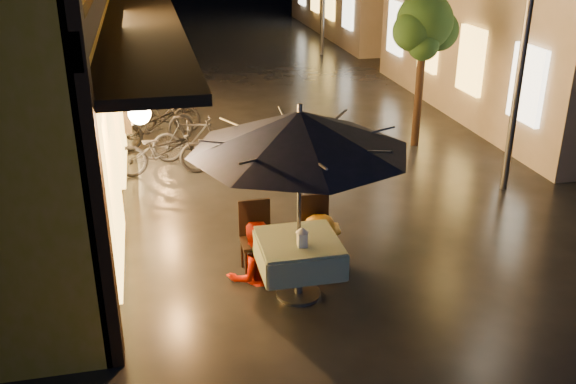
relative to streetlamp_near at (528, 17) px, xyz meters
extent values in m
plane|color=black|center=(-3.00, -2.00, -2.92)|extent=(90.00, 90.00, 0.00)
cube|color=black|center=(-5.90, 2.00, -0.17)|extent=(1.20, 10.50, 0.12)
cube|color=#EFB245|center=(-6.44, -1.50, -1.52)|extent=(0.10, 2.20, 2.40)
cube|color=#EFB245|center=(-6.44, 2.00, -1.52)|extent=(0.10, 2.20, 2.40)
cube|color=#EFB245|center=(-6.44, 5.50, -1.52)|extent=(0.10, 2.20, 2.40)
cube|color=#EFB245|center=(0.95, 1.20, -1.42)|extent=(0.10, 1.00, 1.40)
cube|color=#EFB245|center=(0.95, 3.40, -1.42)|extent=(0.10, 1.00, 1.40)
cube|color=#EFB245|center=(0.95, 5.60, -1.42)|extent=(0.10, 1.00, 1.40)
cube|color=#EFB245|center=(0.95, 7.80, -1.42)|extent=(0.10, 1.00, 1.40)
cube|color=#EFB245|center=(0.95, 12.20, -1.42)|extent=(0.10, 1.00, 1.40)
cube|color=#EFB245|center=(0.95, 14.40, -1.42)|extent=(0.10, 1.00, 1.40)
cylinder|color=black|center=(-0.60, 2.50, -1.82)|extent=(0.16, 0.16, 2.20)
sphere|color=#193215|center=(-0.60, 2.50, -0.42)|extent=(1.10, 1.10, 1.10)
sphere|color=#193215|center=(-0.25, 2.60, -0.62)|extent=(0.80, 0.80, 0.80)
sphere|color=#193215|center=(-0.90, 2.35, -0.57)|extent=(0.76, 0.76, 0.76)
sphere|color=#193215|center=(-0.55, 2.80, -0.12)|extent=(0.70, 0.70, 0.70)
sphere|color=#193215|center=(-0.70, 2.25, -0.82)|extent=(0.60, 0.60, 0.60)
cylinder|color=#59595E|center=(0.00, 0.00, -0.92)|extent=(0.12, 0.12, 4.00)
cylinder|color=#59595E|center=(-4.27, -2.54, -2.56)|extent=(0.10, 0.10, 0.72)
cylinder|color=#59595E|center=(-4.27, -2.54, -2.90)|extent=(0.56, 0.56, 0.04)
cube|color=#26502F|center=(-4.27, -2.54, -2.17)|extent=(0.95, 0.95, 0.06)
cube|color=#26502F|center=(-3.80, -2.54, -2.33)|extent=(0.04, 0.95, 0.33)
cube|color=#26502F|center=(-4.75, -2.54, -2.33)|extent=(0.04, 0.95, 0.33)
cube|color=#26502F|center=(-4.27, -2.07, -2.33)|extent=(0.95, 0.04, 0.33)
cube|color=#26502F|center=(-4.27, -3.02, -2.33)|extent=(0.95, 0.04, 0.33)
cylinder|color=#59595E|center=(-4.27, -2.54, -1.77)|extent=(0.05, 0.05, 2.30)
cone|color=black|center=(-4.27, -2.54, -0.77)|extent=(2.59, 2.59, 0.47)
cylinder|color=#59595E|center=(-4.27, -2.54, -0.52)|extent=(0.06, 0.06, 0.12)
cube|color=black|center=(-4.67, -1.89, -2.47)|extent=(0.42, 0.42, 0.05)
cube|color=black|center=(-4.67, -1.70, -2.22)|extent=(0.42, 0.04, 0.55)
cylinder|color=black|center=(-4.85, -2.07, -2.70)|extent=(0.04, 0.04, 0.43)
cylinder|color=black|center=(-4.49, -2.07, -2.70)|extent=(0.04, 0.04, 0.43)
cylinder|color=black|center=(-4.85, -1.71, -2.70)|extent=(0.04, 0.04, 0.43)
cylinder|color=black|center=(-4.49, -1.71, -2.70)|extent=(0.04, 0.04, 0.43)
cube|color=black|center=(-3.87, -1.89, -2.47)|extent=(0.42, 0.42, 0.05)
cube|color=black|center=(-3.87, -1.70, -2.22)|extent=(0.42, 0.04, 0.55)
cylinder|color=black|center=(-4.05, -2.07, -2.70)|extent=(0.04, 0.04, 0.43)
cylinder|color=black|center=(-3.69, -2.07, -2.70)|extent=(0.04, 0.04, 0.43)
cylinder|color=black|center=(-4.05, -1.71, -2.70)|extent=(0.04, 0.04, 0.43)
cylinder|color=black|center=(-3.69, -1.71, -2.70)|extent=(0.04, 0.04, 0.43)
cube|color=white|center=(-4.27, -2.71, -2.05)|extent=(0.11, 0.11, 0.18)
cube|color=#FFD88C|center=(-4.27, -2.71, -2.06)|extent=(0.07, 0.07, 0.12)
cone|color=white|center=(-4.27, -2.71, -1.92)|extent=(0.16, 0.16, 0.07)
imported|color=#C11500|center=(-4.73, -1.99, -2.14)|extent=(0.86, 0.73, 1.55)
imported|color=orange|center=(-3.84, -1.95, -2.17)|extent=(1.09, 0.81, 1.50)
imported|color=black|center=(-5.72, 1.94, -2.45)|extent=(1.78, 0.65, 0.93)
imported|color=black|center=(-5.16, 2.48, -2.46)|extent=(1.59, 0.71, 0.92)
imported|color=black|center=(-5.83, 3.58, -2.46)|extent=(1.83, 1.25, 0.91)
imported|color=black|center=(-5.60, 4.40, -2.45)|extent=(1.58, 0.62, 0.93)
imported|color=black|center=(-5.61, 5.94, -2.50)|extent=(1.62, 0.63, 0.84)
camera|label=1|loc=(-5.88, -9.21, 1.45)|focal=40.00mm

